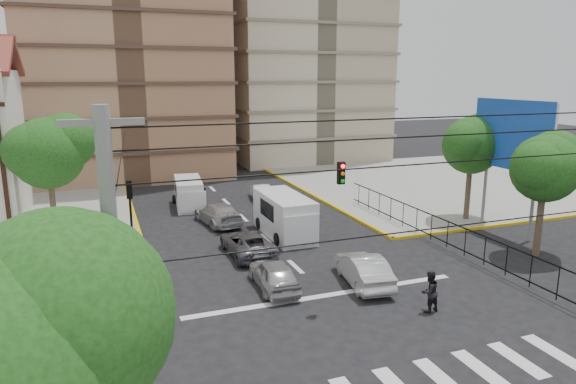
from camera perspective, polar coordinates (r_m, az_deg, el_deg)
name	(u,v)px	position (r m, az deg, el deg)	size (l,w,h in m)	color
ground	(338,306)	(22.54, 5.57, -12.54)	(160.00, 160.00, 0.00)	black
sidewalk_ne	(439,183)	(48.99, 16.46, 1.01)	(26.00, 26.00, 0.15)	gray
crosswalk_stripes	(420,383)	(18.03, 14.46, -19.88)	(12.00, 2.40, 0.01)	silver
stop_line	(326,295)	(23.52, 4.27, -11.38)	(13.00, 0.40, 0.01)	silver
park_fence	(446,250)	(30.61, 17.19, -6.13)	(0.10, 22.50, 1.66)	black
billboard	(512,137)	(33.99, 23.66, 5.59)	(0.36, 6.20, 8.10)	slate
tree_park_a	(547,165)	(30.39, 26.80, 2.68)	(4.41, 3.60, 6.83)	#473828
tree_park_c	(473,143)	(36.04, 19.84, 5.19)	(4.65, 3.80, 7.25)	#473828
tree_tudor	(49,150)	(34.66, -25.01, 4.28)	(5.39, 4.40, 7.43)	#473828
traffic_light_nw	(131,209)	(26.88, -17.10, -1.81)	(0.28, 0.22, 4.40)	black
traffic_light_hanging	(366,180)	(18.96, 8.64, 1.33)	(18.00, 9.12, 0.92)	black
utility_pole_sw	(119,342)	(10.44, -18.24, -15.58)	(1.40, 0.28, 9.00)	slate
van_right_lane	(286,217)	(31.19, -0.24, -2.81)	(2.35, 5.67, 2.55)	silver
van_left_lane	(189,194)	(38.81, -10.92, -0.24)	(2.32, 4.90, 2.13)	silver
car_silver_front_left	(274,274)	(23.94, -1.58, -9.13)	(1.62, 4.04, 1.37)	#AEADB2
car_white_front_right	(363,269)	(24.65, 8.32, -8.48)	(1.56, 4.47, 1.47)	silver
car_grey_mid_left	(247,243)	(28.37, -4.54, -5.67)	(2.19, 4.74, 1.32)	slate
car_silver_rear_left	(218,214)	(34.30, -7.78, -2.40)	(1.99, 4.90, 1.42)	#B7B8BC
car_darkgrey_mid_right	(282,203)	(36.95, -0.69, -1.24)	(1.59, 3.94, 1.34)	#252628
car_white_rear_right	(261,192)	(40.91, -3.07, 0.05)	(1.32, 3.77, 1.24)	white
pedestrian_crosswalk	(429,292)	(22.42, 15.44, -10.62)	(0.86, 0.67, 1.78)	black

